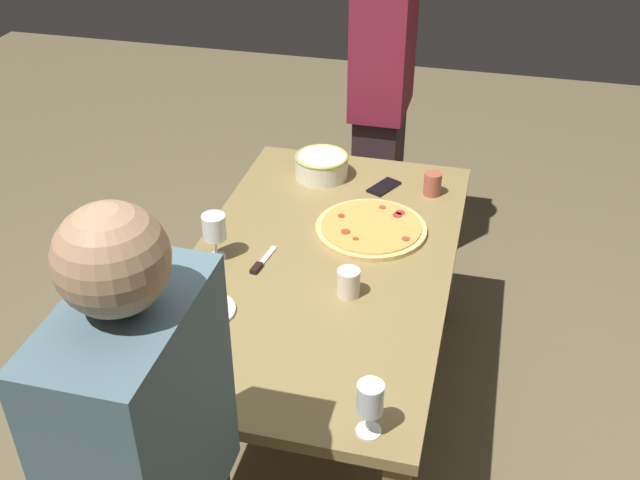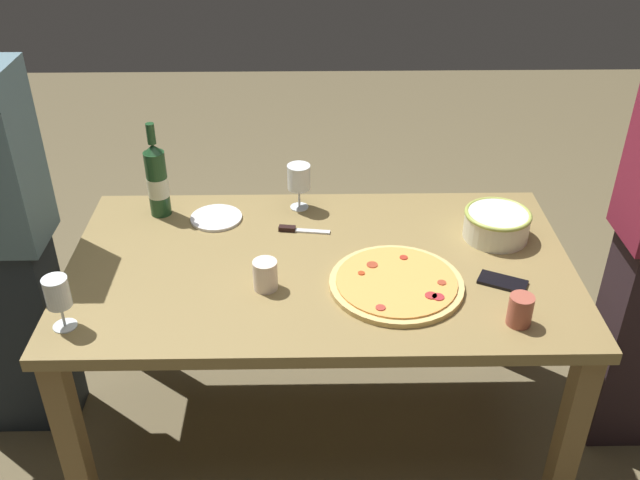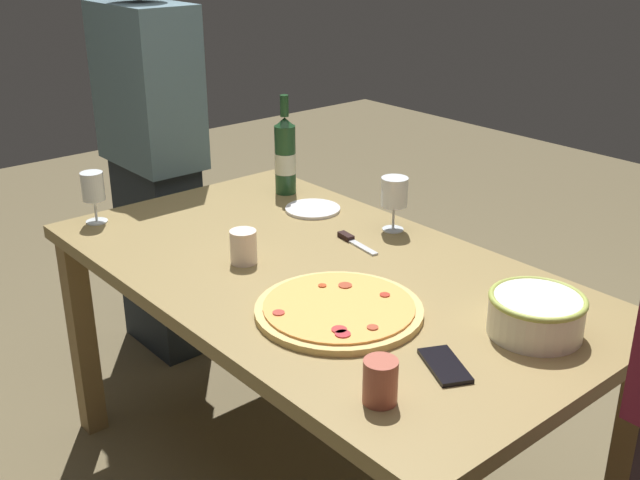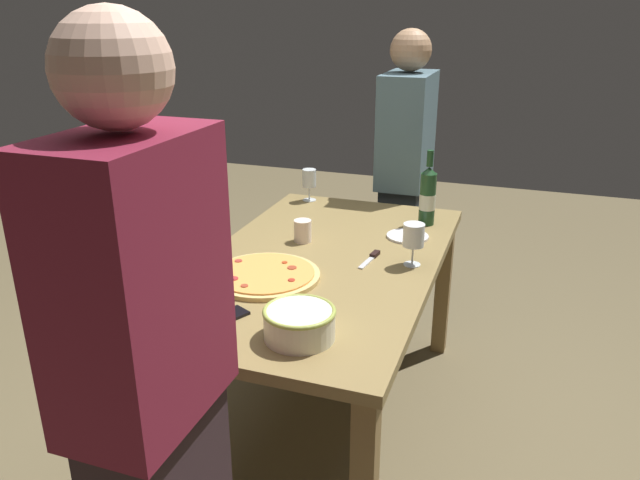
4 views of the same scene
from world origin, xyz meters
The scene contains 12 objects.
ground_plane centered at (0.00, 0.00, 0.00)m, with size 8.00×8.00×0.00m, color brown.
dining_table centered at (0.00, 0.00, 0.66)m, with size 1.60×0.90×0.75m.
pizza centered at (0.23, -0.13, 0.76)m, with size 0.41×0.41×0.03m.
serving_bowl centered at (0.59, 0.14, 0.80)m, with size 0.22×0.22×0.10m.
wine_bottle centered at (-0.56, 0.32, 0.88)m, with size 0.07×0.07×0.34m.
wine_glass_near_pizza centered at (-0.72, -0.31, 0.86)m, with size 0.07×0.07×0.16m.
wine_glass_by_bottle centered at (-0.07, 0.35, 0.86)m, with size 0.08×0.08×0.17m.
cup_amber centered at (0.55, -0.32, 0.80)m, with size 0.07×0.07×0.09m, color #AD5542.
cup_ceramic centered at (-0.17, -0.14, 0.80)m, with size 0.07×0.07×0.09m, color #F7E1D2.
side_plate centered at (-0.36, 0.27, 0.76)m, with size 0.18×0.18×0.01m, color white.
cell_phone centered at (0.55, -0.13, 0.76)m, with size 0.07×0.14×0.01m, color black.
pizza_knife centered at (-0.07, 0.19, 0.76)m, with size 0.18×0.05×0.02m.
Camera 2 is at (-0.03, -1.88, 2.02)m, focal length 40.04 mm.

